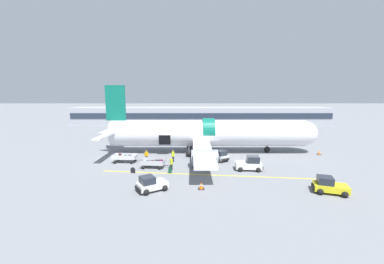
% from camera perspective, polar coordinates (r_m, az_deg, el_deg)
% --- Properties ---
extents(ground_plane, '(500.00, 500.00, 0.00)m').
position_cam_1_polar(ground_plane, '(34.55, 4.45, -5.91)').
color(ground_plane, slate).
extents(apron_marking_line, '(23.76, 2.97, 0.01)m').
position_cam_1_polar(apron_marking_line, '(26.73, 2.94, -10.31)').
color(apron_marking_line, yellow).
rests_on(apron_marking_line, ground_plane).
extents(terminal_strip, '(79.80, 9.40, 5.17)m').
position_cam_1_polar(terminal_strip, '(74.80, 1.93, 4.01)').
color(terminal_strip, '#9EA3AD').
rests_on(terminal_strip, ground_plane).
extents(airplane, '(33.85, 28.99, 10.32)m').
position_cam_1_polar(airplane, '(36.34, 3.13, -0.43)').
color(airplane, silver).
rests_on(airplane, ground_plane).
extents(baggage_tug_lead, '(3.14, 2.78, 1.42)m').
position_cam_1_polar(baggage_tug_lead, '(22.65, -10.12, -12.36)').
color(baggage_tug_lead, silver).
rests_on(baggage_tug_lead, ground_plane).
extents(baggage_tug_mid, '(2.68, 2.97, 1.44)m').
position_cam_1_polar(baggage_tug_mid, '(32.34, 6.46, -5.83)').
color(baggage_tug_mid, silver).
rests_on(baggage_tug_mid, ground_plane).
extents(baggage_tug_rear, '(3.22, 2.55, 1.48)m').
position_cam_1_polar(baggage_tug_rear, '(25.15, 30.09, -11.21)').
color(baggage_tug_rear, yellow).
rests_on(baggage_tug_rear, ground_plane).
extents(baggage_tug_spare, '(3.22, 2.25, 1.71)m').
position_cam_1_polar(baggage_tug_spare, '(28.96, 13.61, -7.52)').
color(baggage_tug_spare, silver).
rests_on(baggage_tug_spare, ground_plane).
extents(baggage_cart_loading, '(3.84, 2.19, 1.03)m').
position_cam_1_polar(baggage_cart_loading, '(29.52, -9.34, -7.50)').
color(baggage_cart_loading, '#B7BABF').
rests_on(baggage_cart_loading, ground_plane).
extents(baggage_cart_queued, '(4.07, 1.91, 1.10)m').
position_cam_1_polar(baggage_cart_queued, '(32.58, -16.02, -6.15)').
color(baggage_cart_queued, silver).
rests_on(baggage_cart_queued, ground_plane).
extents(ground_crew_loader_a, '(0.54, 0.37, 1.55)m').
position_cam_1_polar(ground_crew_loader_a, '(32.26, -11.18, -5.62)').
color(ground_crew_loader_a, black).
rests_on(ground_crew_loader_a, ground_plane).
extents(ground_crew_loader_b, '(0.38, 0.54, 1.55)m').
position_cam_1_polar(ground_crew_loader_b, '(28.22, -5.22, -7.57)').
color(ground_crew_loader_b, black).
rests_on(ground_crew_loader_b, ground_plane).
extents(ground_crew_driver, '(0.49, 0.54, 1.60)m').
position_cam_1_polar(ground_crew_driver, '(31.52, -4.81, -5.77)').
color(ground_crew_driver, '#1E2338').
rests_on(ground_crew_driver, ground_plane).
extents(suitcase_on_tarmac_upright, '(0.56, 0.38, 0.64)m').
position_cam_1_polar(suitcase_on_tarmac_upright, '(28.08, -14.33, -9.06)').
color(suitcase_on_tarmac_upright, black).
rests_on(suitcase_on_tarmac_upright, ground_plane).
extents(suitcase_on_tarmac_spare, '(0.39, 0.24, 0.80)m').
position_cam_1_polar(suitcase_on_tarmac_spare, '(27.21, -5.54, -9.23)').
color(suitcase_on_tarmac_spare, '#14472D').
rests_on(suitcase_on_tarmac_spare, ground_plane).
extents(safety_cone_nose, '(0.56, 0.56, 0.65)m').
position_cam_1_polar(safety_cone_nose, '(40.27, 28.25, -4.39)').
color(safety_cone_nose, black).
rests_on(safety_cone_nose, ground_plane).
extents(safety_cone_engine_left, '(0.59, 0.59, 0.69)m').
position_cam_1_polar(safety_cone_engine_left, '(22.80, 2.06, -12.88)').
color(safety_cone_engine_left, black).
rests_on(safety_cone_engine_left, ground_plane).
extents(safety_cone_wingtip, '(0.61, 0.61, 0.59)m').
position_cam_1_polar(safety_cone_wingtip, '(29.46, 4.92, -7.96)').
color(safety_cone_wingtip, black).
rests_on(safety_cone_wingtip, ground_plane).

